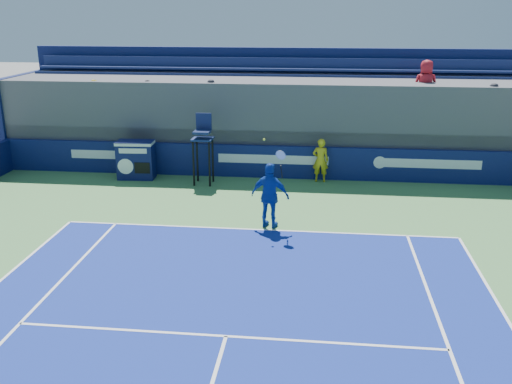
# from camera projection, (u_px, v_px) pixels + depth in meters

# --- Properties ---
(ball_person) EXTENTS (0.58, 0.39, 1.56)m
(ball_person) POSITION_uv_depth(u_px,v_px,m) (321.00, 160.00, 20.18)
(ball_person) COLOR gold
(ball_person) RESTS_ON apron
(back_hoarding) EXTENTS (20.40, 0.21, 1.20)m
(back_hoarding) POSITION_uv_depth(u_px,v_px,m) (273.00, 162.00, 20.72)
(back_hoarding) COLOR #0D164C
(back_hoarding) RESTS_ON ground
(match_clock) EXTENTS (1.36, 0.80, 1.40)m
(match_clock) POSITION_uv_depth(u_px,v_px,m) (136.00, 159.00, 20.58)
(match_clock) COLOR #0E1346
(match_clock) RESTS_ON ground
(umpire_chair) EXTENTS (0.71, 0.71, 2.48)m
(umpire_chair) POSITION_uv_depth(u_px,v_px,m) (203.00, 142.00, 19.72)
(umpire_chair) COLOR black
(umpire_chair) RESTS_ON ground
(tennis_player) EXTENTS (1.17, 0.70, 2.57)m
(tennis_player) POSITION_uv_depth(u_px,v_px,m) (270.00, 196.00, 15.89)
(tennis_player) COLOR #143EA3
(tennis_player) RESTS_ON apron
(stadium_seating) EXTENTS (21.00, 4.05, 4.40)m
(stadium_seating) POSITION_uv_depth(u_px,v_px,m) (278.00, 118.00, 22.27)
(stadium_seating) COLOR #4C4C50
(stadium_seating) RESTS_ON ground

